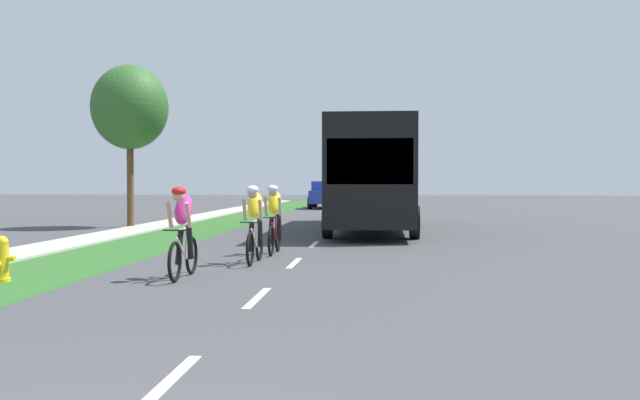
% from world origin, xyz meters
% --- Properties ---
extents(ground_plane, '(120.00, 120.00, 0.00)m').
position_xyz_m(ground_plane, '(0.00, 20.00, 0.00)').
color(ground_plane, '#424244').
extents(grass_verge, '(2.47, 70.00, 0.01)m').
position_xyz_m(grass_verge, '(-4.48, 20.00, 0.00)').
color(grass_verge, '#2D6026').
rests_on(grass_verge, ground_plane).
extents(sidewalk_concrete, '(1.49, 70.00, 0.10)m').
position_xyz_m(sidewalk_concrete, '(-6.46, 20.00, 0.00)').
color(sidewalk_concrete, '#B2ADA3').
rests_on(sidewalk_concrete, ground_plane).
extents(lane_markings_center, '(0.12, 53.49, 0.01)m').
position_xyz_m(lane_markings_center, '(0.00, 24.00, 0.00)').
color(lane_markings_center, white).
rests_on(lane_markings_center, ground_plane).
extents(fire_hydrant_yellow, '(0.44, 0.38, 0.76)m').
position_xyz_m(fire_hydrant_yellow, '(-4.48, 7.97, 0.37)').
color(fire_hydrant_yellow, yellow).
rests_on(fire_hydrant_yellow, ground_plane).
extents(cyclist_lead, '(0.42, 1.72, 1.58)m').
position_xyz_m(cyclist_lead, '(-1.62, 8.65, 0.81)').
color(cyclist_lead, black).
rests_on(cyclist_lead, ground_plane).
extents(cyclist_trailing, '(0.42, 1.72, 1.58)m').
position_xyz_m(cyclist_trailing, '(-0.79, 10.94, 0.81)').
color(cyclist_trailing, black).
rests_on(cyclist_trailing, ground_plane).
extents(cyclist_distant, '(0.42, 1.72, 1.58)m').
position_xyz_m(cyclist_distant, '(-0.67, 12.82, 0.81)').
color(cyclist_distant, black).
rests_on(cyclist_distant, ground_plane).
extents(bus_black, '(2.78, 11.60, 3.48)m').
position_xyz_m(bus_black, '(1.46, 21.09, 1.98)').
color(bus_black, black).
rests_on(bus_black, ground_plane).
extents(pickup_blue, '(2.22, 5.10, 1.64)m').
position_xyz_m(pickup_blue, '(-1.43, 39.85, 0.83)').
color(pickup_blue, '#23389E').
rests_on(pickup_blue, ground_plane).
extents(suv_silver, '(2.15, 4.70, 1.79)m').
position_xyz_m(suv_silver, '(-1.25, 49.77, 0.95)').
color(suv_silver, '#A5A8AD').
rests_on(suv_silver, ground_plane).
extents(sedan_dark_green, '(1.98, 4.30, 1.52)m').
position_xyz_m(sedan_dark_green, '(-1.28, 59.59, 0.77)').
color(sedan_dark_green, '#194C2D').
rests_on(sedan_dark_green, ground_plane).
extents(street_tree_near, '(2.73, 2.73, 5.80)m').
position_xyz_m(street_tree_near, '(-7.20, 21.58, 4.28)').
color(street_tree_near, brown).
rests_on(street_tree_near, ground_plane).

